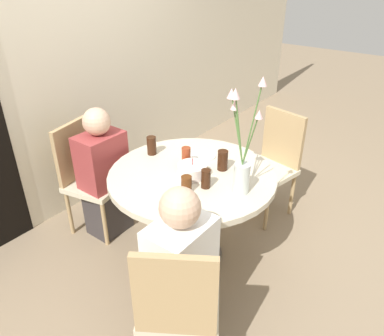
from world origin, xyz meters
name	(u,v)px	position (x,y,z in m)	size (l,w,h in m)	color
ground_plane	(192,254)	(0.00, 0.00, 0.00)	(16.00, 16.00, 0.00)	#89755B
wall_back	(60,57)	(0.00, 1.28, 1.30)	(8.00, 0.05, 2.60)	beige
dining_table	(192,188)	(0.00, 0.00, 0.59)	(1.12, 1.12, 0.71)	beige
chair_far_back	(87,173)	(-0.20, 0.88, 0.50)	(0.48, 0.48, 0.90)	beige
chair_near_front	(178,304)	(-0.76, -0.49, 0.50)	(0.55, 0.55, 0.90)	beige
chair_right_flank	(273,159)	(0.89, -0.18, 0.50)	(0.47, 0.47, 0.90)	beige
birthday_cake	(192,170)	(-0.03, -0.02, 0.75)	(0.19, 0.19, 0.13)	white
flower_vase	(242,156)	(0.00, -0.37, 0.95)	(0.16, 0.26, 0.71)	silver
side_plate	(203,155)	(0.25, 0.09, 0.72)	(0.19, 0.19, 0.01)	white
drink_glass_0	(152,146)	(0.05, 0.41, 0.78)	(0.07, 0.07, 0.13)	#33190C
drink_glass_1	(186,184)	(-0.20, -0.11, 0.77)	(0.07, 0.07, 0.11)	#51280F
drink_glass_2	(223,160)	(0.17, -0.13, 0.78)	(0.07, 0.07, 0.14)	#33190C
drink_glass_3	(206,179)	(-0.09, -0.17, 0.77)	(0.06, 0.06, 0.12)	#33190C
drink_glass_4	(186,157)	(0.06, 0.10, 0.78)	(0.06, 0.06, 0.14)	maroon
person_guest	(104,178)	(-0.16, 0.73, 0.49)	(0.34, 0.24, 1.06)	#383333
person_woman	(181,280)	(-0.62, -0.40, 0.49)	(0.34, 0.24, 1.06)	#383333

